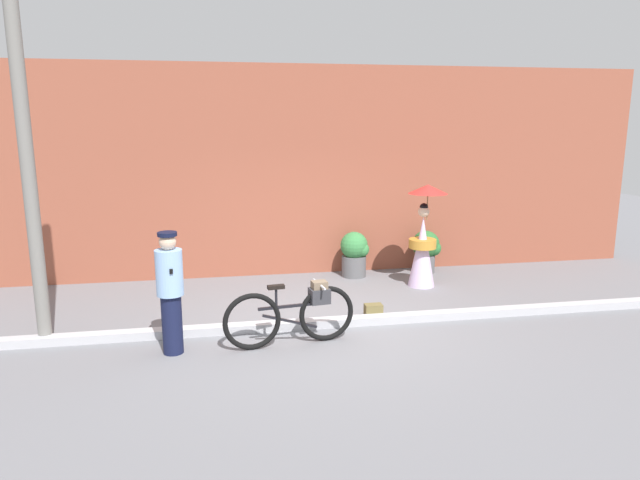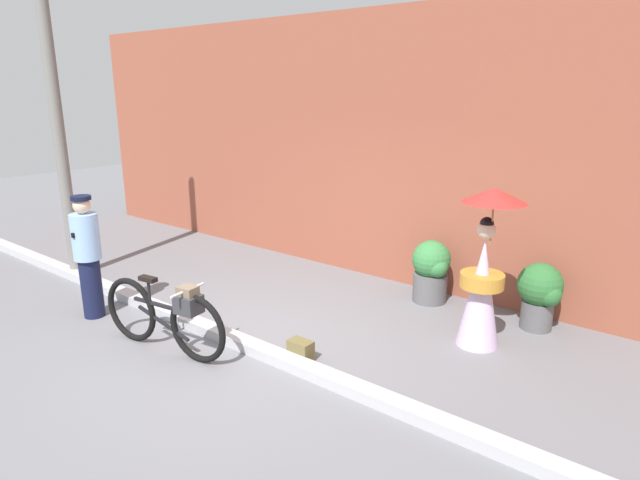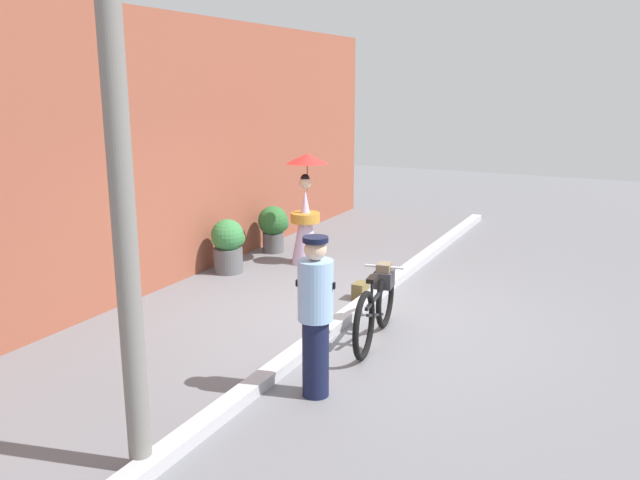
{
  "view_description": "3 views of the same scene",
  "coord_description": "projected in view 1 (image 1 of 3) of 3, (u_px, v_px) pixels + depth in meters",
  "views": [
    {
      "loc": [
        -1.49,
        -7.72,
        2.95
      ],
      "look_at": [
        0.02,
        0.53,
        1.18
      ],
      "focal_mm": 31.95,
      "sensor_mm": 36.0,
      "label": 1
    },
    {
      "loc": [
        4.23,
        -3.83,
        2.86
      ],
      "look_at": [
        0.66,
        0.67,
        1.24
      ],
      "focal_mm": 30.2,
      "sensor_mm": 36.0,
      "label": 2
    },
    {
      "loc": [
        -7.33,
        -3.23,
        2.98
      ],
      "look_at": [
        0.09,
        0.47,
        0.98
      ],
      "focal_mm": 36.62,
      "sensor_mm": 36.0,
      "label": 3
    }
  ],
  "objects": [
    {
      "name": "ground_plane",
      "position": [
        325.0,
        327.0,
        8.3
      ],
      "size": [
        30.0,
        30.0,
        0.0
      ],
      "primitive_type": "plane",
      "color": "slate"
    },
    {
      "name": "potted_plant_small",
      "position": [
        355.0,
        253.0,
        10.9
      ],
      "size": [
        0.54,
        0.52,
        0.87
      ],
      "color": "#59595B",
      "rests_on": "ground_plane"
    },
    {
      "name": "building_wall",
      "position": [
        294.0,
        171.0,
        10.97
      ],
      "size": [
        14.0,
        0.4,
        3.98
      ],
      "primitive_type": "cube",
      "color": "brown",
      "rests_on": "ground_plane"
    },
    {
      "name": "backpack_on_pavement",
      "position": [
        373.0,
        312.0,
        8.58
      ],
      "size": [
        0.26,
        0.17,
        0.24
      ],
      "color": "brown",
      "rests_on": "ground_plane"
    },
    {
      "name": "person_with_parasol",
      "position": [
        423.0,
        239.0,
        10.19
      ],
      "size": [
        0.69,
        0.69,
        1.85
      ],
      "color": "silver",
      "rests_on": "ground_plane"
    },
    {
      "name": "sidewalk_curb",
      "position": [
        325.0,
        323.0,
        8.29
      ],
      "size": [
        14.0,
        0.2,
        0.12
      ],
      "primitive_type": "cube",
      "color": "#B2B2B7",
      "rests_on": "ground_plane"
    },
    {
      "name": "person_officer",
      "position": [
        170.0,
        290.0,
        7.2
      ],
      "size": [
        0.34,
        0.38,
        1.59
      ],
      "color": "#141938",
      "rests_on": "ground_plane"
    },
    {
      "name": "potted_plant_by_door",
      "position": [
        426.0,
        249.0,
        11.16
      ],
      "size": [
        0.55,
        0.54,
        0.84
      ],
      "color": "#59595B",
      "rests_on": "ground_plane"
    },
    {
      "name": "utility_pole",
      "position": [
        27.0,
        165.0,
        7.23
      ],
      "size": [
        0.18,
        0.18,
        4.8
      ],
      "primitive_type": "cylinder",
      "color": "slate",
      "rests_on": "ground_plane"
    },
    {
      "name": "bicycle_near_officer",
      "position": [
        295.0,
        313.0,
        7.56
      ],
      "size": [
        1.79,
        0.48,
        0.85
      ],
      "color": "black",
      "rests_on": "ground_plane"
    }
  ]
}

